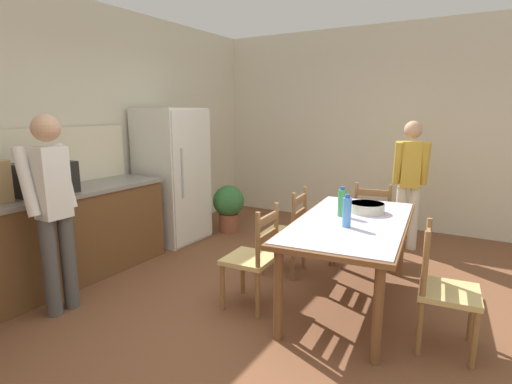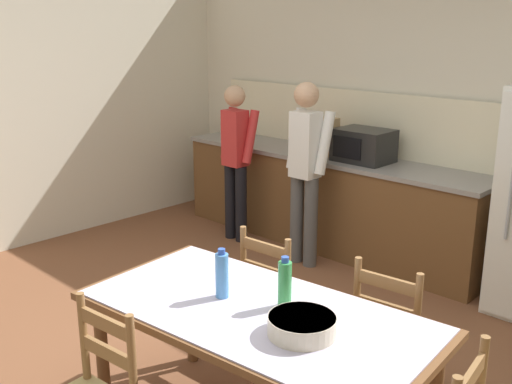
# 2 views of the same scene
# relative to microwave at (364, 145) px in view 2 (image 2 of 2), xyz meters

# --- Properties ---
(ground_plane) EXTENTS (8.32, 8.32, 0.00)m
(ground_plane) POSITION_rel_microwave_xyz_m (0.63, -2.21, -1.08)
(ground_plane) COLOR brown
(wall_back) EXTENTS (6.52, 0.12, 2.90)m
(wall_back) POSITION_rel_microwave_xyz_m (0.63, 0.45, 0.37)
(wall_back) COLOR beige
(wall_back) RESTS_ON ground
(kitchen_counter) EXTENTS (3.36, 0.66, 0.93)m
(kitchen_counter) POSITION_rel_microwave_xyz_m (-0.43, 0.02, -0.61)
(kitchen_counter) COLOR brown
(kitchen_counter) RESTS_ON ground
(counter_splashback) EXTENTS (3.32, 0.03, 0.60)m
(counter_splashback) POSITION_rel_microwave_xyz_m (-0.42, 0.33, 0.15)
(counter_splashback) COLOR beige
(counter_splashback) RESTS_ON kitchen_counter
(microwave) EXTENTS (0.50, 0.39, 0.30)m
(microwave) POSITION_rel_microwave_xyz_m (0.00, 0.00, 0.00)
(microwave) COLOR black
(microwave) RESTS_ON kitchen_counter
(paper_bag) EXTENTS (0.24, 0.16, 0.36)m
(paper_bag) POSITION_rel_microwave_xyz_m (-0.44, -0.01, 0.03)
(paper_bag) COLOR tan
(paper_bag) RESTS_ON kitchen_counter
(dining_table) EXTENTS (1.92, 1.09, 0.77)m
(dining_table) POSITION_rel_microwave_xyz_m (1.13, -2.60, -0.39)
(dining_table) COLOR brown
(dining_table) RESTS_ON ground
(bottle_near_centre) EXTENTS (0.07, 0.07, 0.27)m
(bottle_near_centre) POSITION_rel_microwave_xyz_m (0.91, -2.62, -0.18)
(bottle_near_centre) COLOR #4C8ED6
(bottle_near_centre) RESTS_ON dining_table
(bottle_off_centre) EXTENTS (0.07, 0.07, 0.27)m
(bottle_off_centre) POSITION_rel_microwave_xyz_m (1.21, -2.48, -0.18)
(bottle_off_centre) COLOR green
(bottle_off_centre) RESTS_ON dining_table
(serving_bowl) EXTENTS (0.32, 0.32, 0.09)m
(serving_bowl) POSITION_rel_microwave_xyz_m (1.46, -2.64, -0.26)
(serving_bowl) COLOR beige
(serving_bowl) RESTS_ON dining_table
(chair_side_far_left) EXTENTS (0.44, 0.42, 0.91)m
(chair_side_far_left) POSITION_rel_microwave_xyz_m (0.65, -1.90, -0.63)
(chair_side_far_left) COLOR olive
(chair_side_far_left) RESTS_ON ground
(chair_side_far_right) EXTENTS (0.46, 0.44, 0.91)m
(chair_side_far_right) POSITION_rel_microwave_xyz_m (1.47, -1.81, -0.63)
(chair_side_far_right) COLOR olive
(chair_side_far_right) RESTS_ON ground
(person_at_sink) EXTENTS (0.40, 0.27, 1.58)m
(person_at_sink) POSITION_rel_microwave_xyz_m (-1.17, -0.50, -0.19)
(person_at_sink) COLOR black
(person_at_sink) RESTS_ON ground
(person_at_counter) EXTENTS (0.42, 0.29, 1.67)m
(person_at_counter) POSITION_rel_microwave_xyz_m (-0.26, -0.52, -0.14)
(person_at_counter) COLOR #4C4C4C
(person_at_counter) RESTS_ON ground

